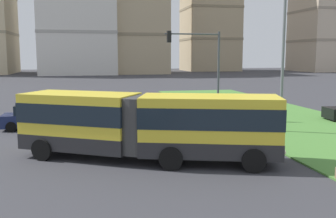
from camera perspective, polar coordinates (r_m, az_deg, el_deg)
name	(u,v)px	position (r m, az deg, el deg)	size (l,w,h in m)	color
articulated_bus	(147,124)	(17.67, -3.05, -2.25)	(11.74, 6.94, 3.00)	yellow
car_navy_sedan	(37,117)	(26.75, -18.59, -1.14)	(4.43, 2.09, 1.58)	#19234C
traffic_light_far_right	(202,60)	(28.19, 4.97, 7.14)	(4.05, 0.28, 6.44)	#474C51
streetlight_median	(283,52)	(24.77, 16.49, 8.07)	(0.70, 0.28, 9.06)	slate
apartment_tower_centre	(123,0)	(104.97, -6.57, 15.57)	(21.59, 18.26, 37.63)	tan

